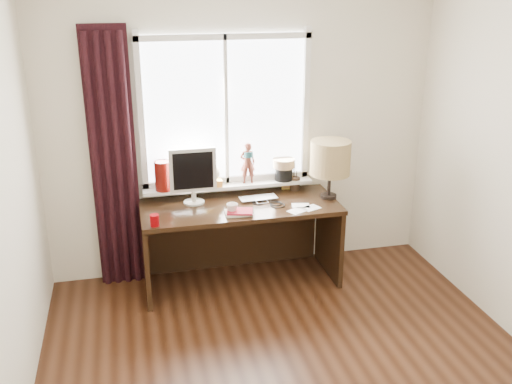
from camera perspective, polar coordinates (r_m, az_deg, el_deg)
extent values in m
cube|color=beige|center=(5.10, -1.40, 6.07)|extent=(3.50, 0.00, 2.60)
imported|color=silver|center=(5.01, 0.26, -0.64)|extent=(0.34, 0.23, 0.03)
imported|color=white|center=(4.70, -2.40, -1.65)|extent=(0.13, 0.13, 0.09)
cylinder|color=#720003|center=(4.54, -10.10, -2.81)|extent=(0.07, 0.07, 0.09)
cube|color=white|center=(5.01, -3.07, 8.14)|extent=(1.40, 0.02, 1.30)
cube|color=silver|center=(5.16, -2.89, 1.28)|extent=(1.50, 0.05, 0.05)
cube|color=silver|center=(4.89, -3.16, 15.25)|extent=(1.50, 0.05, 0.05)
cube|color=silver|center=(4.92, -11.43, 7.52)|extent=(0.05, 0.05, 1.40)
cube|color=silver|center=(5.16, 5.00, 8.45)|extent=(0.05, 0.05, 1.40)
cube|color=silver|center=(4.99, -3.02, 8.08)|extent=(0.03, 0.05, 1.30)
cube|color=silver|center=(5.12, -2.78, 0.68)|extent=(1.52, 0.18, 0.03)
cylinder|color=#560B07|center=(4.98, -9.27, 1.62)|extent=(0.15, 0.15, 0.26)
cube|color=gold|center=(5.06, -4.31, 0.94)|extent=(0.15, 0.12, 0.06)
sphere|color=beige|center=(5.03, -4.34, 1.96)|extent=(0.13, 0.13, 0.13)
sphere|color=beige|center=(5.00, -4.37, 3.04)|extent=(0.07, 0.07, 0.07)
imported|color=maroon|center=(5.08, -0.78, 2.94)|extent=(0.14, 0.10, 0.38)
cylinder|color=#1E4C51|center=(5.05, -0.76, 3.80)|extent=(0.09, 0.09, 0.05)
cylinder|color=black|center=(5.20, 2.79, 1.85)|extent=(0.16, 0.16, 0.12)
cylinder|color=#8C6B4C|center=(5.17, 2.80, 2.90)|extent=(0.20, 0.20, 0.08)
cube|color=black|center=(4.97, -14.05, 2.97)|extent=(0.38, 0.05, 2.25)
cylinder|color=black|center=(4.95, -15.64, 2.45)|extent=(0.06, 0.06, 2.20)
cylinder|color=black|center=(4.95, -14.60, 2.53)|extent=(0.06, 0.06, 2.20)
cylinder|color=black|center=(4.94, -13.56, 2.62)|extent=(0.06, 0.06, 2.20)
cylinder|color=black|center=(4.94, -12.52, 2.70)|extent=(0.06, 0.06, 2.20)
cube|color=black|center=(4.91, -1.59, -1.50)|extent=(1.70, 0.70, 0.04)
cube|color=black|center=(4.98, -10.99, -6.30)|extent=(0.04, 0.64, 0.71)
cube|color=black|center=(5.28, 7.34, -4.50)|extent=(0.04, 0.64, 0.71)
cube|color=black|center=(5.36, -2.28, -3.92)|extent=(1.60, 0.03, 0.71)
cylinder|color=beige|center=(4.97, -6.21, -1.00)|extent=(0.18, 0.18, 0.01)
cylinder|color=beige|center=(4.95, -6.24, -0.39)|extent=(0.04, 0.04, 0.10)
cube|color=beige|center=(4.87, -6.34, 2.20)|extent=(0.40, 0.04, 0.38)
cube|color=black|center=(4.85, -6.30, 2.11)|extent=(0.34, 0.01, 0.32)
cube|color=beige|center=(4.71, -1.76, -2.10)|extent=(0.23, 0.17, 0.02)
cube|color=maroon|center=(4.70, -1.62, -1.95)|extent=(0.24, 0.20, 0.01)
cylinder|color=black|center=(5.25, 3.92, 0.84)|extent=(0.09, 0.09, 0.12)
cylinder|color=black|center=(5.24, 3.74, 1.38)|extent=(0.01, 0.01, 0.22)
cylinder|color=black|center=(5.23, 4.08, 1.19)|extent=(0.01, 0.01, 0.19)
cylinder|color=black|center=(5.24, 3.89, 1.57)|extent=(0.01, 0.01, 0.25)
cylinder|color=black|center=(5.25, 4.07, 1.16)|extent=(0.01, 0.01, 0.17)
cube|color=gold|center=(5.26, 3.13, 0.96)|extent=(0.10, 0.02, 0.13)
cube|color=#996633|center=(5.25, 3.16, 0.91)|extent=(0.08, 0.01, 0.10)
cylinder|color=black|center=(5.10, 7.27, -0.41)|extent=(0.14, 0.14, 0.03)
cylinder|color=black|center=(5.06, 7.33, 0.92)|extent=(0.03, 0.03, 0.22)
cylinder|color=tan|center=(4.99, 7.45, 3.41)|extent=(0.35, 0.35, 0.30)
cube|color=white|center=(4.85, 5.52, -1.59)|extent=(0.18, 0.16, 0.00)
cube|color=white|center=(4.90, 4.49, -1.37)|extent=(0.17, 0.14, 0.00)
cube|color=white|center=(4.78, 4.13, -1.89)|extent=(0.18, 0.17, 0.00)
torus|color=black|center=(4.89, 2.18, -1.33)|extent=(0.18, 0.18, 0.01)
torus|color=black|center=(4.92, 1.99, -1.15)|extent=(0.11, 0.11, 0.01)
torus|color=black|center=(4.94, 0.22, -1.08)|extent=(0.13, 0.13, 0.01)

